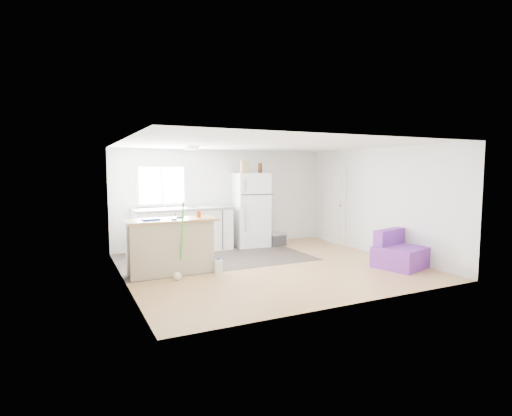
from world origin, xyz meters
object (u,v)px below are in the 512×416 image
(peninsula, at_px, (171,246))
(red_cup, at_px, (199,214))
(mop, at_px, (178,267))
(blue_tray, at_px, (151,219))
(bottle_left, at_px, (261,168))
(bottle_right, at_px, (259,168))
(kitchen_cabinets, at_px, (184,229))
(cardboard_box, at_px, (245,167))
(purple_seat, at_px, (399,254))
(cleaner_jug, at_px, (219,266))
(cooler, at_px, (277,239))
(refrigerator, at_px, (251,210))

(peninsula, relative_size, red_cup, 13.82)
(mop, relative_size, blue_tray, 4.60)
(bottle_left, bearing_deg, bottle_right, 87.58)
(mop, height_order, blue_tray, mop)
(kitchen_cabinets, xyz_separation_m, cardboard_box, (1.52, -0.10, 1.45))
(peninsula, height_order, cardboard_box, cardboard_box)
(mop, xyz_separation_m, bottle_right, (2.69, 2.23, 1.72))
(red_cup, relative_size, cardboard_box, 0.40)
(peninsula, bearing_deg, red_cup, 5.43)
(kitchen_cabinets, relative_size, cardboard_box, 7.75)
(kitchen_cabinets, distance_m, cardboard_box, 2.11)
(purple_seat, height_order, cleaner_jug, purple_seat)
(peninsula, height_order, cooler, peninsula)
(kitchen_cabinets, height_order, cardboard_box, cardboard_box)
(purple_seat, height_order, bottle_right, bottle_right)
(peninsula, relative_size, refrigerator, 0.91)
(cooler, distance_m, bottle_right, 1.84)
(kitchen_cabinets, height_order, refrigerator, refrigerator)
(refrigerator, distance_m, mop, 3.40)
(cleaner_jug, height_order, mop, mop)
(mop, bearing_deg, purple_seat, -12.73)
(peninsula, height_order, red_cup, red_cup)
(cleaner_jug, bearing_deg, blue_tray, 170.77)
(cooler, height_order, blue_tray, blue_tray)
(refrigerator, bearing_deg, cleaner_jug, -122.59)
(purple_seat, bearing_deg, mop, 150.51)
(cardboard_box, bearing_deg, blue_tray, -146.29)
(peninsula, xyz_separation_m, purple_seat, (4.16, -1.47, -0.25))
(cardboard_box, xyz_separation_m, bottle_left, (0.42, -0.04, -0.02))
(mop, xyz_separation_m, bottle_left, (2.69, 2.15, 1.72))
(cleaner_jug, height_order, bottle_right, bottle_right)
(purple_seat, bearing_deg, refrigerator, 101.58)
(refrigerator, xyz_separation_m, red_cup, (-1.91, -1.75, 0.16))
(kitchen_cabinets, xyz_separation_m, red_cup, (-0.20, -1.79, 0.55))
(peninsula, bearing_deg, blue_tray, -177.50)
(cleaner_jug, relative_size, red_cup, 2.51)
(peninsula, distance_m, bottle_right, 3.54)
(peninsula, relative_size, bottle_left, 6.63)
(cleaner_jug, bearing_deg, bottle_right, 56.93)
(kitchen_cabinets, relative_size, refrigerator, 1.27)
(purple_seat, xyz_separation_m, mop, (-4.15, 1.01, -0.03))
(purple_seat, distance_m, mop, 4.27)
(peninsula, xyz_separation_m, mop, (0.02, -0.45, -0.28))
(blue_tray, relative_size, cardboard_box, 1.00)
(kitchen_cabinets, relative_size, bottle_right, 9.29)
(refrigerator, height_order, red_cup, refrigerator)
(bottle_left, bearing_deg, kitchen_cabinets, 175.98)
(mop, xyz_separation_m, cardboard_box, (2.26, 2.19, 1.75))
(blue_tray, bearing_deg, refrigerator, 32.67)
(purple_seat, relative_size, cleaner_jug, 3.53)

